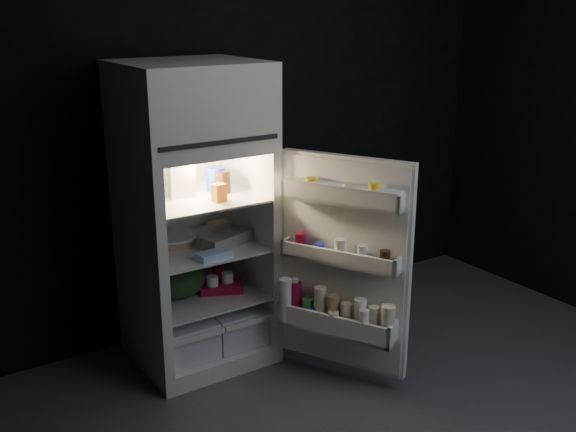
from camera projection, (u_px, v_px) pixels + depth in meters
floor at (412, 431)px, 3.42m from camera, size 4.00×3.40×0.00m
wall_back at (241, 120)px, 4.37m from camera, size 4.00×0.00×2.70m
refrigerator at (193, 206)px, 3.90m from camera, size 0.76×0.71×1.78m
fridge_door at (342, 269)px, 3.71m from camera, size 0.51×0.73×1.22m
milk_jug at (181, 176)px, 3.80m from camera, size 0.16×0.16×0.24m
mayo_jar at (216, 179)px, 3.93m from camera, size 0.14×0.14×0.14m
jam_jar at (223, 182)px, 3.89m from camera, size 0.12×0.12×0.13m
amber_bottle at (152, 180)px, 3.74m from camera, size 0.11×0.11×0.22m
small_carton at (219, 193)px, 3.72m from camera, size 0.08×0.07×0.10m
egg_carton at (228, 239)px, 3.93m from camera, size 0.34×0.20×0.07m
pie at (171, 239)px, 3.97m from camera, size 0.31×0.31×0.04m
flat_package at (214, 255)px, 3.72m from camera, size 0.20×0.11×0.04m
wrapped_pkg at (219, 225)px, 4.21m from camera, size 0.13×0.11×0.05m
produce_bag at (178, 281)px, 3.93m from camera, size 0.40×0.38×0.20m
yogurt_tray at (222, 287)px, 4.03m from camera, size 0.29×0.23×0.05m
small_can_red at (218, 272)px, 4.21m from camera, size 0.08×0.08×0.09m
small_can_silver at (220, 270)px, 4.24m from camera, size 0.08×0.08×0.09m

